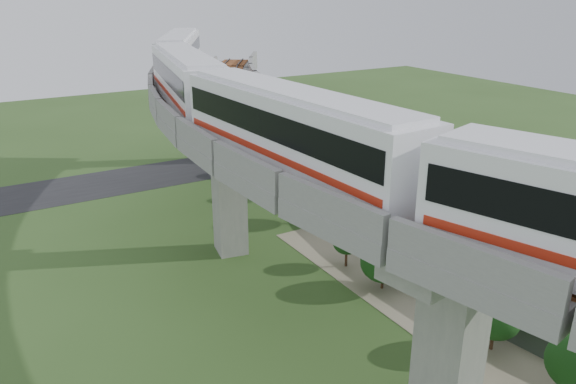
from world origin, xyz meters
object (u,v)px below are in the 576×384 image
metro_train (269,98)px  car_white (484,299)px  car_red (517,288)px  car_dark (512,254)px

metro_train → car_white: bearing=-38.0°
metro_train → car_white: metro_train is taller
metro_train → car_red: bearing=-32.9°
car_white → metro_train: bearing=114.1°
metro_train → car_white: 17.39m
car_white → car_dark: car_dark is taller
car_dark → car_white: bearing=132.6°
metro_train → car_white: (10.14, -7.92, -11.70)m
metro_train → car_dark: metro_train is taller
car_white → car_dark: 7.08m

